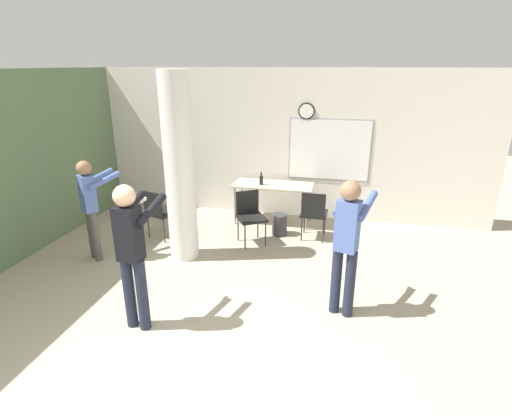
{
  "coord_description": "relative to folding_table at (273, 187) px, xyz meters",
  "views": [
    {
      "loc": [
        1.33,
        -2.45,
        2.87
      ],
      "look_at": [
        0.2,
        2.45,
        1.04
      ],
      "focal_mm": 28.0,
      "sensor_mm": 36.0,
      "label": 1
    }
  ],
  "objects": [
    {
      "name": "person_playing_front",
      "position": [
        -0.9,
        -3.49,
        0.31
      ],
      "size": [
        0.42,
        0.68,
        1.71
      ],
      "color": "#1E2338",
      "rests_on": "ground_plane"
    },
    {
      "name": "ground_plane",
      "position": [
        -0.04,
        -4.54,
        -0.69
      ],
      "size": [
        24.0,
        24.0,
        0.0
      ],
      "primitive_type": "plane",
      "color": "#ADA389"
    },
    {
      "name": "person_playing_side",
      "position": [
        1.37,
        -2.7,
        0.29
      ],
      "size": [
        0.51,
        0.7,
        1.68
      ],
      "color": "#1E2338",
      "rests_on": "ground_plane"
    },
    {
      "name": "person_watching_back",
      "position": [
        -2.38,
        -2.09,
        0.22
      ],
      "size": [
        0.56,
        0.62,
        1.56
      ],
      "color": "#514C47",
      "rests_on": "ground_plane"
    },
    {
      "name": "folding_table",
      "position": [
        0.0,
        0.0,
        0.0
      ],
      "size": [
        1.47,
        0.62,
        0.75
      ],
      "color": "beige",
      "rests_on": "ground_plane"
    },
    {
      "name": "wall_left_accent",
      "position": [
        -3.54,
        -2.04,
        0.71
      ],
      "size": [
        0.12,
        7.0,
        2.8
      ],
      "color": "#5B7551",
      "rests_on": "ground_plane"
    },
    {
      "name": "waste_bin",
      "position": [
        0.23,
        -0.55,
        -0.51
      ],
      "size": [
        0.26,
        0.26,
        0.37
      ],
      "color": "#38383D",
      "rests_on": "ground_plane"
    },
    {
      "name": "chair_near_pillar",
      "position": [
        -1.75,
        -1.17,
        -0.18
      ],
      "size": [
        0.56,
        0.56,
        0.87
      ],
      "color": "black",
      "rests_on": "ground_plane"
    },
    {
      "name": "chair_table_front",
      "position": [
        -0.21,
        -0.96,
        -0.18
      ],
      "size": [
        0.61,
        0.61,
        0.87
      ],
      "color": "black",
      "rests_on": "ground_plane"
    },
    {
      "name": "bottle_on_table",
      "position": [
        -0.21,
        -0.07,
        0.15
      ],
      "size": [
        0.07,
        0.07,
        0.24
      ],
      "color": "black",
      "rests_on": "folding_table"
    },
    {
      "name": "chair_table_right",
      "position": [
        0.82,
        -0.63,
        -0.18
      ],
      "size": [
        0.45,
        0.45,
        0.87
      ],
      "color": "black",
      "rests_on": "ground_plane"
    },
    {
      "name": "support_pillar",
      "position": [
        -1.09,
        -1.71,
        0.71
      ],
      "size": [
        0.44,
        0.44,
        2.8
      ],
      "color": "white",
      "rests_on": "ground_plane"
    },
    {
      "name": "wall_back",
      "position": [
        -0.02,
        0.51,
        0.71
      ],
      "size": [
        8.0,
        0.15,
        2.8
      ],
      "color": "silver",
      "rests_on": "ground_plane"
    }
  ]
}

